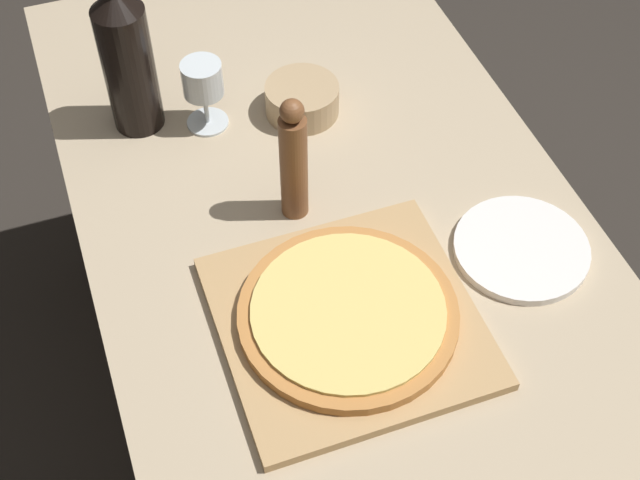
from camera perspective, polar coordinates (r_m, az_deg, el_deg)
The scene contains 9 objects.
ground_plane at distance 2.06m, azimuth 1.66°, elevation -14.86°, with size 12.00×12.00×0.00m, color #2D2823.
dining_table at distance 1.47m, azimuth 2.24°, elevation -3.83°, with size 0.81×1.71×0.77m.
cutting_board at distance 1.32m, azimuth 1.79°, elevation -5.23°, with size 0.37×0.37×0.02m.
pizza at distance 1.31m, azimuth 1.81°, elevation -4.73°, with size 0.33×0.33×0.02m.
wine_bottle at distance 1.56m, azimuth -12.26°, elevation 11.36°, with size 0.09×0.09×0.37m.
pepper_mill at distance 1.39m, azimuth -1.70°, elevation 5.06°, with size 0.04×0.04×0.24m.
wine_glass at distance 1.57m, azimuth -7.52°, elevation 9.94°, with size 0.08×0.08×0.13m.
small_bowl at distance 1.62m, azimuth -1.15°, elevation 9.00°, with size 0.13×0.13×0.06m.
dinner_plate at distance 1.44m, azimuth 12.76°, elevation -0.55°, with size 0.22×0.22×0.01m.
Camera 1 is at (-0.34, -0.79, 1.87)m, focal length 50.00 mm.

